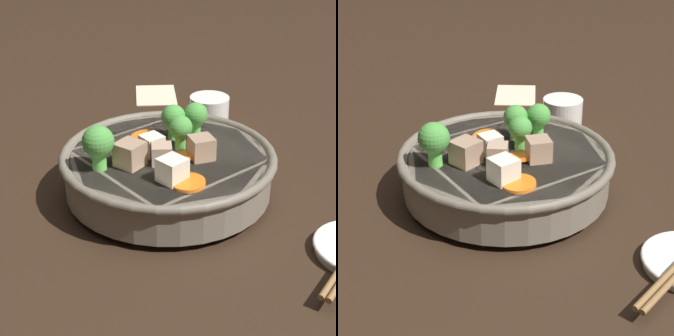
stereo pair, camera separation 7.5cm
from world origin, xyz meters
The scene contains 4 objects.
ground_plane centered at (0.00, 0.00, 0.00)m, with size 3.00×3.00×0.00m, color black.
stirfry_bowl centered at (0.00, 0.00, 0.04)m, with size 0.29×0.29×0.12m.
tea_cup centered at (-0.20, 0.13, 0.03)m, with size 0.07×0.07×0.05m.
napkin centered at (-0.37, 0.09, 0.00)m, with size 0.12×0.10×0.00m.
Camera 1 is at (0.63, -0.20, 0.39)m, focal length 60.00 mm.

